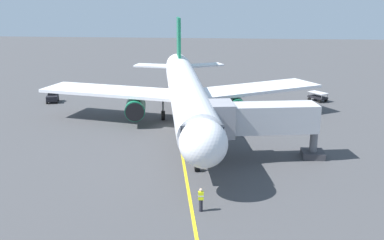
% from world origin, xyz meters
% --- Properties ---
extents(ground_plane, '(220.00, 220.00, 0.00)m').
position_xyz_m(ground_plane, '(0.00, 0.00, 0.00)').
color(ground_plane, '#424244').
extents(apron_lead_in_line, '(7.19, 39.43, 0.01)m').
position_xyz_m(apron_lead_in_line, '(-1.69, 5.81, 0.01)').
color(apron_lead_in_line, yellow).
rests_on(apron_lead_in_line, ground).
extents(airplane, '(34.28, 40.20, 11.50)m').
position_xyz_m(airplane, '(-1.64, -0.46, 4.00)').
color(airplane, white).
rests_on(airplane, ground).
extents(jet_bridge, '(11.52, 4.66, 5.40)m').
position_xyz_m(jet_bridge, '(-8.89, 9.71, 3.76)').
color(jet_bridge, '#B7B7BC').
rests_on(jet_bridge, ground).
extents(ground_crew_marshaller, '(0.41, 0.27, 1.71)m').
position_xyz_m(ground_crew_marshaller, '(-4.89, 20.34, 0.89)').
color(ground_crew_marshaller, '#23232D').
rests_on(ground_crew_marshaller, ground).
extents(baggage_cart_near_nose, '(2.71, 2.91, 1.27)m').
position_xyz_m(baggage_cart_near_nose, '(-19.00, -14.49, 0.66)').
color(baggage_cart_near_nose, black).
rests_on(baggage_cart_near_nose, ground).
extents(tug_portside, '(2.10, 2.63, 1.50)m').
position_xyz_m(tug_portside, '(18.33, -10.27, 0.70)').
color(tug_portside, black).
rests_on(tug_portside, ground).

